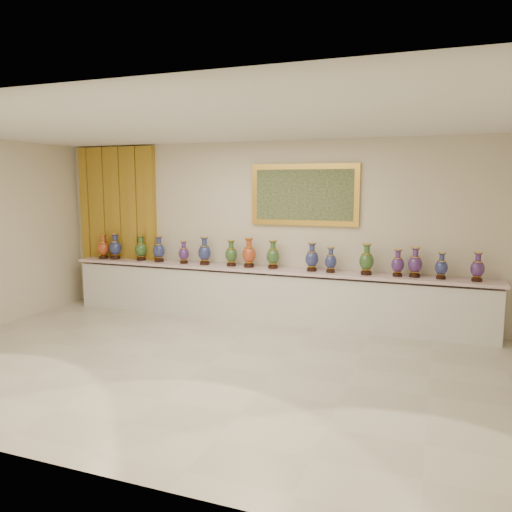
% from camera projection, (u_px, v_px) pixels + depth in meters
% --- Properties ---
extents(ground, '(8.00, 8.00, 0.00)m').
position_uv_depth(ground, '(207.00, 365.00, 6.35)').
color(ground, beige).
rests_on(ground, ground).
extents(room, '(8.00, 8.00, 8.00)m').
position_uv_depth(room, '(145.00, 222.00, 9.23)').
color(room, beige).
rests_on(room, ground).
extents(counter, '(7.28, 0.48, 0.90)m').
position_uv_depth(counter, '(266.00, 295.00, 8.39)').
color(counter, white).
rests_on(counter, ground).
extents(vase_0, '(0.27, 0.27, 0.46)m').
position_uv_depth(vase_0, '(103.00, 248.00, 9.36)').
color(vase_0, black).
rests_on(vase_0, counter).
extents(vase_1, '(0.27, 0.27, 0.48)m').
position_uv_depth(vase_1, '(115.00, 248.00, 9.31)').
color(vase_1, black).
rests_on(vase_1, counter).
extents(vase_2, '(0.28, 0.28, 0.46)m').
position_uv_depth(vase_2, '(141.00, 249.00, 9.15)').
color(vase_2, black).
rests_on(vase_2, counter).
extents(vase_3, '(0.26, 0.26, 0.47)m').
position_uv_depth(vase_3, '(159.00, 250.00, 8.98)').
color(vase_3, black).
rests_on(vase_3, counter).
extents(vase_4, '(0.19, 0.19, 0.40)m').
position_uv_depth(vase_4, '(184.00, 253.00, 8.80)').
color(vase_4, black).
rests_on(vase_4, counter).
extents(vase_5, '(0.29, 0.29, 0.48)m').
position_uv_depth(vase_5, '(205.00, 252.00, 8.66)').
color(vase_5, black).
rests_on(vase_5, counter).
extents(vase_6, '(0.23, 0.23, 0.44)m').
position_uv_depth(vase_6, '(231.00, 254.00, 8.51)').
color(vase_6, black).
rests_on(vase_6, counter).
extents(vase_7, '(0.24, 0.24, 0.50)m').
position_uv_depth(vase_7, '(249.00, 254.00, 8.39)').
color(vase_7, black).
rests_on(vase_7, counter).
extents(vase_8, '(0.27, 0.27, 0.47)m').
position_uv_depth(vase_8, '(273.00, 256.00, 8.27)').
color(vase_8, black).
rests_on(vase_8, counter).
extents(vase_9, '(0.26, 0.26, 0.46)m').
position_uv_depth(vase_9, '(312.00, 258.00, 8.01)').
color(vase_9, black).
rests_on(vase_9, counter).
extents(vase_10, '(0.19, 0.19, 0.40)m').
position_uv_depth(vase_10, '(331.00, 261.00, 7.89)').
color(vase_10, black).
rests_on(vase_10, counter).
extents(vase_11, '(0.24, 0.24, 0.48)m').
position_uv_depth(vase_11, '(367.00, 261.00, 7.68)').
color(vase_11, black).
rests_on(vase_11, counter).
extents(vase_12, '(0.23, 0.23, 0.41)m').
position_uv_depth(vase_12, '(398.00, 264.00, 7.55)').
color(vase_12, black).
rests_on(vase_12, counter).
extents(vase_13, '(0.28, 0.28, 0.45)m').
position_uv_depth(vase_13, '(415.00, 264.00, 7.48)').
color(vase_13, black).
rests_on(vase_13, counter).
extents(vase_14, '(0.22, 0.22, 0.40)m').
position_uv_depth(vase_14, '(441.00, 267.00, 7.34)').
color(vase_14, black).
rests_on(vase_14, counter).
extents(vase_15, '(0.25, 0.25, 0.42)m').
position_uv_depth(vase_15, '(477.00, 268.00, 7.15)').
color(vase_15, black).
rests_on(vase_15, counter).
extents(label_card, '(0.10, 0.06, 0.00)m').
position_uv_depth(label_card, '(144.00, 262.00, 8.98)').
color(label_card, white).
rests_on(label_card, counter).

